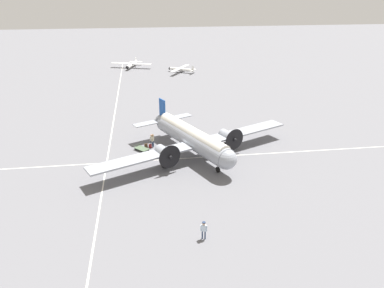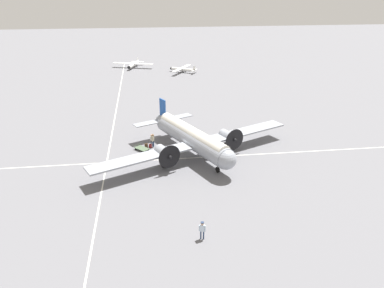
{
  "view_description": "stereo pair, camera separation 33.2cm",
  "coord_description": "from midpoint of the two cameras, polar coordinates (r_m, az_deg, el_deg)",
  "views": [
    {
      "loc": [
        -5.93,
        -42.99,
        20.34
      ],
      "look_at": [
        0.0,
        0.0,
        1.58
      ],
      "focal_mm": 35.0,
      "sensor_mm": 36.0,
      "label": 1
    },
    {
      "loc": [
        -5.6,
        -43.04,
        20.34
      ],
      "look_at": [
        0.0,
        0.0,
        1.58
      ],
      "focal_mm": 35.0,
      "sensor_mm": 36.0,
      "label": 2
    }
  ],
  "objects": [
    {
      "name": "light_aircraft_distant",
      "position": [
        100.13,
        -8.85,
        11.88
      ],
      "size": [
        10.44,
        7.99,
        2.04
      ],
      "rotation": [
        0.0,
        0.0,
        4.4
      ],
      "color": "white",
      "rests_on": "ground_plane"
    },
    {
      "name": "ground_plane",
      "position": [
        47.93,
        0.2,
        -1.73
      ],
      "size": [
        300.0,
        300.0,
        0.0
      ],
      "primitive_type": "plane",
      "color": "slate"
    },
    {
      "name": "airliner_main",
      "position": [
        46.64,
        0.47,
        0.8
      ],
      "size": [
        26.12,
        17.12,
        5.53
      ],
      "rotation": [
        0.0,
        0.0,
        5.15
      ],
      "color": "#9399A3",
      "rests_on": "ground_plane"
    },
    {
      "name": "suitcase_upright_spare",
      "position": [
        50.4,
        -6.8,
        -0.24
      ],
      "size": [
        0.44,
        0.19,
        0.61
      ],
      "color": "#47331E",
      "rests_on": "ground_plane"
    },
    {
      "name": "apron_line_eastwest",
      "position": [
        47.24,
        0.32,
        -2.12
      ],
      "size": [
        120.0,
        0.16,
        0.01
      ],
      "color": "silver",
      "rests_on": "ground_plane"
    },
    {
      "name": "passenger_boarding",
      "position": [
        50.16,
        -5.77,
        0.75
      ],
      "size": [
        0.36,
        0.6,
        1.87
      ],
      "rotation": [
        0.0,
        0.0,
        4.31
      ],
      "color": "navy",
      "rests_on": "ground_plane"
    },
    {
      "name": "apron_line_northsouth",
      "position": [
        47.83,
        -12.6,
        -2.39
      ],
      "size": [
        0.16,
        120.0,
        0.01
      ],
      "color": "silver",
      "rests_on": "ground_plane"
    },
    {
      "name": "suitcase_near_door",
      "position": [
        50.25,
        -6.17,
        -0.3
      ],
      "size": [
        0.41,
        0.13,
        0.58
      ],
      "color": "maroon",
      "rests_on": "ground_plane"
    },
    {
      "name": "crew_foreground",
      "position": [
        32.67,
        1.87,
        -12.74
      ],
      "size": [
        0.57,
        0.36,
        1.73
      ],
      "rotation": [
        0.0,
        0.0,
        -0.28
      ],
      "color": "navy",
      "rests_on": "ground_plane"
    },
    {
      "name": "light_aircraft_taxiing",
      "position": [
        93.71,
        -1.38,
        11.32
      ],
      "size": [
        6.61,
        8.35,
        1.81
      ],
      "rotation": [
        0.0,
        0.0,
        2.6
      ],
      "color": "white",
      "rests_on": "ground_plane"
    },
    {
      "name": "ramp_agent",
      "position": [
        50.61,
        -5.98,
        0.81
      ],
      "size": [
        0.47,
        0.39,
        1.68
      ],
      "rotation": [
        0.0,
        0.0,
        3.81
      ],
      "color": "navy",
      "rests_on": "ground_plane"
    },
    {
      "name": "baggage_cart",
      "position": [
        49.66,
        -7.48,
        -0.66
      ],
      "size": [
        2.15,
        2.2,
        0.56
      ],
      "rotation": [
        0.0,
        0.0,
        5.45
      ],
      "color": "#4C6047",
      "rests_on": "ground_plane"
    }
  ]
}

